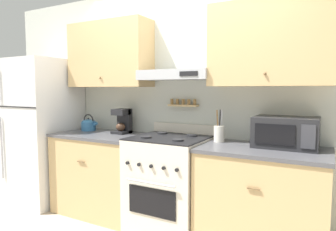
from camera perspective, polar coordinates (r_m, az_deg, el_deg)
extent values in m
cube|color=silver|center=(3.29, 3.49, 2.56)|extent=(5.20, 0.08, 2.55)
cube|color=tan|center=(3.62, -11.01, 11.26)|extent=(1.02, 0.33, 0.74)
sphere|color=brown|center=(3.46, -12.81, 7.01)|extent=(0.02, 0.02, 0.02)
cube|color=tan|center=(2.85, 18.81, 12.81)|extent=(1.05, 0.33, 0.74)
sphere|color=brown|center=(2.65, 17.99, 7.55)|extent=(0.02, 0.02, 0.02)
cube|color=#ADAFB5|center=(3.09, 1.73, 7.72)|extent=(0.77, 0.37, 0.10)
cube|color=black|center=(2.83, 3.91, 7.96)|extent=(0.18, 0.01, 0.04)
cube|color=tan|center=(3.22, 2.88, 1.92)|extent=(0.34, 0.07, 0.02)
cylinder|color=olive|center=(3.28, 0.74, 2.68)|extent=(0.03, 0.03, 0.06)
cylinder|color=olive|center=(3.25, 1.80, 2.66)|extent=(0.03, 0.03, 0.06)
cylinder|color=olive|center=(3.22, 2.88, 2.63)|extent=(0.03, 0.03, 0.06)
cylinder|color=olive|center=(3.19, 3.98, 2.60)|extent=(0.03, 0.03, 0.06)
cylinder|color=olive|center=(3.16, 5.10, 2.58)|extent=(0.03, 0.03, 0.06)
cube|color=tan|center=(3.60, -12.31, -10.82)|extent=(1.02, 0.65, 0.88)
cube|color=#4C4C51|center=(3.51, -12.45, -3.64)|extent=(1.05, 0.68, 0.03)
cylinder|color=brown|center=(3.31, -16.26, -8.46)|extent=(0.10, 0.01, 0.01)
cube|color=tan|center=(2.83, 17.42, -15.38)|extent=(1.05, 0.65, 0.88)
cube|color=#4C4C51|center=(2.71, 17.67, -6.30)|extent=(1.08, 0.68, 0.03)
cylinder|color=brown|center=(2.45, 15.97, -13.27)|extent=(0.10, 0.01, 0.01)
cube|color=beige|center=(3.09, 0.28, -12.88)|extent=(0.72, 0.67, 0.93)
cube|color=black|center=(2.84, -3.15, -16.16)|extent=(0.49, 0.01, 0.26)
cylinder|color=#ADAFB5|center=(2.76, -3.44, -12.70)|extent=(0.51, 0.02, 0.02)
cube|color=black|center=(2.98, 0.28, -4.23)|extent=(0.72, 0.67, 0.01)
cylinder|color=#232326|center=(2.93, -4.23, -4.13)|extent=(0.11, 0.11, 0.02)
cylinder|color=#232326|center=(2.76, 1.86, -4.69)|extent=(0.11, 0.11, 0.02)
cylinder|color=#232326|center=(3.20, -1.08, -3.33)|extent=(0.11, 0.11, 0.02)
cylinder|color=#232326|center=(3.05, 4.61, -3.78)|extent=(0.11, 0.11, 0.02)
cylinder|color=black|center=(2.87, -7.75, -8.94)|extent=(0.03, 0.02, 0.03)
cylinder|color=black|center=(2.80, -5.57, -9.28)|extent=(0.03, 0.02, 0.03)
cylinder|color=black|center=(2.73, -3.27, -9.64)|extent=(0.03, 0.02, 0.03)
cylinder|color=black|center=(2.66, -0.86, -9.99)|extent=(0.03, 0.02, 0.03)
cylinder|color=black|center=(2.60, 1.68, -10.34)|extent=(0.03, 0.02, 0.03)
cube|color=beige|center=(3.25, 2.94, -2.46)|extent=(0.72, 0.04, 0.10)
cube|color=white|center=(4.12, -22.56, -2.68)|extent=(0.71, 0.75, 1.78)
cube|color=black|center=(3.87, -27.11, 1.46)|extent=(0.71, 0.01, 0.01)
cylinder|color=#ADAFB5|center=(4.14, -29.12, -5.39)|extent=(0.02, 0.02, 0.75)
cylinder|color=teal|center=(3.80, -14.89, -1.97)|extent=(0.18, 0.18, 0.11)
ellipsoid|color=teal|center=(3.79, -14.91, -1.17)|extent=(0.16, 0.16, 0.06)
sphere|color=black|center=(3.79, -14.92, -0.56)|extent=(0.02, 0.02, 0.02)
cylinder|color=teal|center=(3.74, -13.96, -1.81)|extent=(0.11, 0.04, 0.09)
torus|color=black|center=(3.79, -14.91, -0.90)|extent=(0.16, 0.01, 0.16)
cube|color=black|center=(3.48, -8.82, -3.14)|extent=(0.17, 0.20, 0.03)
cube|color=black|center=(3.51, -8.25, -0.98)|extent=(0.17, 0.08, 0.28)
cube|color=black|center=(3.45, -8.97, 0.66)|extent=(0.17, 0.16, 0.07)
ellipsoid|color=#4C3323|center=(3.45, -9.03, -2.15)|extent=(0.11, 0.11, 0.10)
cube|color=#232326|center=(2.80, 21.50, -2.97)|extent=(0.53, 0.37, 0.27)
cube|color=black|center=(2.62, 19.61, -3.43)|extent=(0.32, 0.01, 0.17)
cube|color=#38383D|center=(2.59, 25.16, -3.70)|extent=(0.11, 0.01, 0.19)
cylinder|color=silver|center=(2.92, 9.71, -3.47)|extent=(0.10, 0.10, 0.16)
cylinder|color=olive|center=(2.90, 9.38, -0.47)|extent=(0.01, 0.05, 0.16)
cylinder|color=#28282B|center=(2.90, 9.87, -0.48)|extent=(0.01, 0.04, 0.16)
cylinder|color=#B2B2B7|center=(2.90, 10.19, -0.48)|extent=(0.01, 0.03, 0.16)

